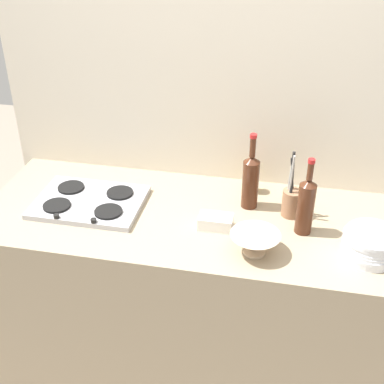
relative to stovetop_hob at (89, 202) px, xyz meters
The scene contains 11 objects.
ground_plane 1.02m from the stovetop_hob, ahead, with size 6.00×6.00×0.00m, color gray.
counter_block 0.65m from the stovetop_hob, ahead, with size 1.80×0.70×0.90m, color tan.
backsplash_panel 0.62m from the stovetop_hob, 39.91° to the left, with size 1.90×0.06×2.21m, color beige.
stovetop_hob is the anchor object (origin of this frame).
plate_stack 1.17m from the stovetop_hob, ahead, with size 0.21×0.21×0.10m.
wine_bottle_leftmost 0.70m from the stovetop_hob, 10.92° to the left, with size 0.07×0.07×0.34m.
wine_bottle_mid_left 0.92m from the stovetop_hob, ahead, with size 0.07×0.07×0.33m.
mixing_bowl 0.76m from the stovetop_hob, 14.58° to the right, with size 0.19×0.19×0.09m.
butter_dish 0.57m from the stovetop_hob, ahead, with size 0.14×0.08×0.05m, color white.
utensil_crock 0.87m from the stovetop_hob, ahead, with size 0.08×0.08×0.29m.
condiment_jar_front 0.73m from the stovetop_hob, 20.63° to the left, with size 0.06×0.06×0.11m.
Camera 1 is at (0.37, -1.78, 2.13)m, focal length 48.76 mm.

